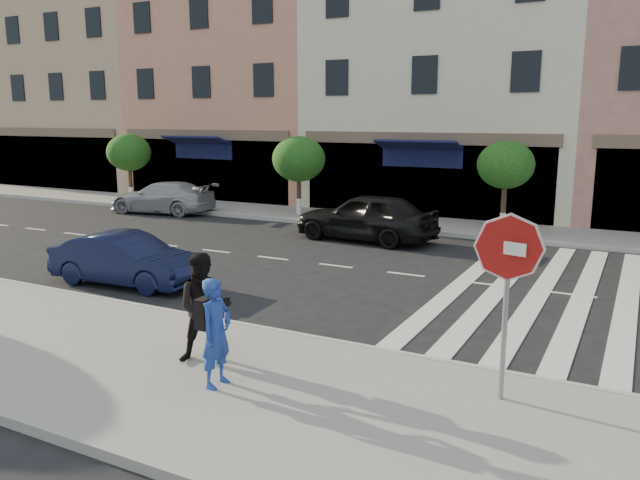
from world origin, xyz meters
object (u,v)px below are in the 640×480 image
at_px(car_near_mid, 126,259).
at_px(car_far_mid, 366,217).
at_px(photographer, 216,333).
at_px(walker, 205,308).
at_px(car_far_left, 162,197).
at_px(stop_sign, 508,266).

xyz_separation_m(car_near_mid, car_far_mid, (2.90, 7.64, 0.17)).
bearing_deg(photographer, walker, 47.75).
relative_size(photographer, car_far_left, 0.35).
bearing_deg(car_far_left, photographer, 36.61).
bearing_deg(photographer, stop_sign, -68.69).
distance_m(stop_sign, car_far_left, 20.05).
distance_m(car_far_left, car_far_mid, 10.02).
relative_size(photographer, car_near_mid, 0.42).
relative_size(car_far_left, car_far_mid, 0.98).
bearing_deg(car_far_left, car_far_mid, 73.95).
relative_size(stop_sign, car_far_mid, 0.56).
xyz_separation_m(stop_sign, photographer, (-3.71, -1.44, -1.08)).
bearing_deg(photographer, car_far_mid, 13.33).
bearing_deg(walker, car_far_left, 97.80).
height_order(walker, car_far_left, walker).
distance_m(stop_sign, car_far_mid, 12.01).
relative_size(car_near_mid, car_far_mid, 0.82).
bearing_deg(car_far_left, walker, 36.41).
relative_size(walker, car_far_left, 0.39).
bearing_deg(car_far_mid, walker, 15.01).
height_order(stop_sign, photographer, stop_sign).
bearing_deg(car_far_mid, car_near_mid, -16.08).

